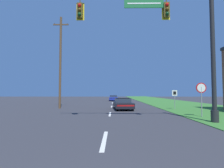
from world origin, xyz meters
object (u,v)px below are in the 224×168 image
object	(u,v)px
signal_mast	(176,36)
stop_sign	(201,92)
route_sign_post	(175,95)
far_car	(113,98)
utility_pole_near	(60,61)
car_ahead	(123,104)

from	to	relation	value
signal_mast	stop_sign	distance (m)	4.93
stop_sign	route_sign_post	xyz separation A→B (m)	(0.03, 5.83, -0.34)
far_car	route_sign_post	distance (m)	21.39
far_car	utility_pole_near	xyz separation A→B (m)	(-6.05, -19.11, 4.90)
signal_mast	car_ahead	bearing A→B (deg)	108.83
car_ahead	far_car	world-z (taller)	same
signal_mast	car_ahead	size ratio (longest dim) A/B	2.10
car_ahead	utility_pole_near	distance (m)	8.77
far_car	signal_mast	bearing A→B (deg)	-81.97
utility_pole_near	signal_mast	bearing A→B (deg)	-42.99
route_sign_post	stop_sign	bearing A→B (deg)	-90.28
far_car	utility_pole_near	size ratio (longest dim) A/B	0.42
car_ahead	route_sign_post	bearing A→B (deg)	-2.11
car_ahead	stop_sign	distance (m)	8.28
car_ahead	route_sign_post	size ratio (longest dim) A/B	2.25
utility_pole_near	route_sign_post	bearing A→B (deg)	-5.28
signal_mast	stop_sign	bearing A→B (deg)	41.91
car_ahead	far_car	bearing A→B (deg)	93.28
signal_mast	stop_sign	size ratio (longest dim) A/B	3.84
far_car	utility_pole_near	distance (m)	20.64
car_ahead	route_sign_post	distance (m)	5.63
route_sign_post	utility_pole_near	xyz separation A→B (m)	(-12.75, 1.18, 3.98)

